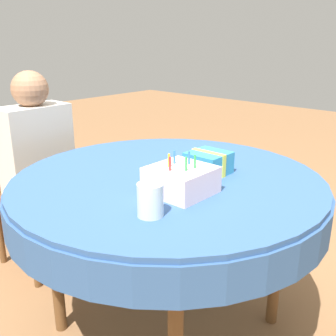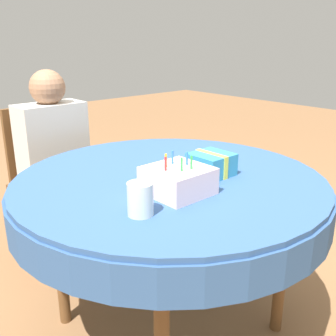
{
  "view_description": "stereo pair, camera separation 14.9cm",
  "coord_description": "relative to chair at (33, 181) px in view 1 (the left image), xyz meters",
  "views": [
    {
      "loc": [
        -1.1,
        -0.99,
        1.25
      ],
      "look_at": [
        -0.05,
        -0.05,
        0.78
      ],
      "focal_mm": 42.0,
      "sensor_mm": 36.0,
      "label": 1
    },
    {
      "loc": [
        -0.99,
        -1.1,
        1.25
      ],
      "look_at": [
        -0.05,
        -0.05,
        0.78
      ],
      "focal_mm": 42.0,
      "sensor_mm": 36.0,
      "label": 2
    }
  ],
  "objects": [
    {
      "name": "birthday_cake",
      "position": [
        -0.03,
        -1.11,
        0.29
      ],
      "size": [
        0.21,
        0.21,
        0.14
      ],
      "color": "silver",
      "rests_on": "dining_table"
    },
    {
      "name": "person",
      "position": [
        0.0,
        -0.09,
        0.18
      ],
      "size": [
        0.37,
        0.29,
        1.09
      ],
      "rotation": [
        0.0,
        0.0,
        0.02
      ],
      "color": "#9E7051",
      "rests_on": "ground_plane"
    },
    {
      "name": "chair",
      "position": [
        0.0,
        0.0,
        0.0
      ],
      "size": [
        0.43,
        0.43,
        0.88
      ],
      "rotation": [
        0.0,
        0.0,
        0.02
      ],
      "color": "brown",
      "rests_on": "ground_plane"
    },
    {
      "name": "drinking_glass",
      "position": [
        -0.24,
        -1.16,
        0.29
      ],
      "size": [
        0.08,
        0.08,
        0.11
      ],
      "color": "silver",
      "rests_on": "dining_table"
    },
    {
      "name": "dining_table",
      "position": [
        0.07,
        -0.96,
        0.16
      ],
      "size": [
        1.25,
        1.25,
        0.72
      ],
      "color": "#335689",
      "rests_on": "ground_plane"
    },
    {
      "name": "gift_box",
      "position": [
        0.21,
        -1.06,
        0.29
      ],
      "size": [
        0.15,
        0.16,
        0.09
      ],
      "color": "teal",
      "rests_on": "dining_table"
    },
    {
      "name": "ground_plane",
      "position": [
        0.07,
        -0.96,
        -0.48
      ],
      "size": [
        12.0,
        12.0,
        0.0
      ],
      "primitive_type": "plane",
      "color": "#8C603D"
    }
  ]
}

